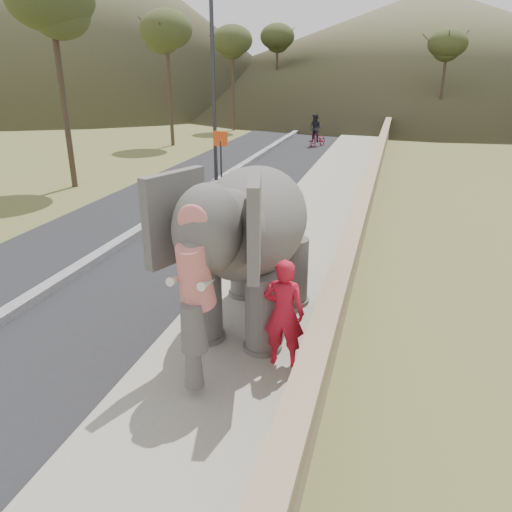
{
  "coord_description": "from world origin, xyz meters",
  "views": [
    {
      "loc": [
        2.51,
        -5.69,
        5.01
      ],
      "look_at": [
        0.2,
        2.5,
        1.7
      ],
      "focal_mm": 35.0,
      "sensor_mm": 36.0,
      "label": 1
    }
  ],
  "objects": [
    {
      "name": "walkway",
      "position": [
        0.0,
        10.0,
        0.07
      ],
      "size": [
        3.0,
        120.0,
        0.15
      ],
      "primitive_type": "cube",
      "color": "#9E9687",
      "rests_on": "ground"
    },
    {
      "name": "median",
      "position": [
        -5.0,
        10.0,
        0.11
      ],
      "size": [
        0.35,
        120.0,
        0.22
      ],
      "primitive_type": "cube",
      "color": "black",
      "rests_on": "ground"
    },
    {
      "name": "road",
      "position": [
        -5.0,
        10.0,
        0.01
      ],
      "size": [
        7.0,
        120.0,
        0.03
      ],
      "primitive_type": "cube",
      "color": "black",
      "rests_on": "ground"
    },
    {
      "name": "motorcyclist",
      "position": [
        -2.52,
        26.22,
        0.82
      ],
      "size": [
        1.3,
        1.74,
        2.02
      ],
      "color": "maroon",
      "rests_on": "ground"
    },
    {
      "name": "hill_far",
      "position": [
        5.0,
        70.0,
        7.0
      ],
      "size": [
        80.0,
        80.0,
        14.0
      ],
      "primitive_type": "cone",
      "color": "brown",
      "rests_on": "ground"
    },
    {
      "name": "trees",
      "position": [
        0.28,
        28.83,
        3.91
      ],
      "size": [
        47.79,
        42.92,
        8.86
      ],
      "color": "#473828",
      "rests_on": "ground"
    },
    {
      "name": "elephant_and_man",
      "position": [
        0.02,
        2.92,
        1.76
      ],
      "size": [
        2.57,
        4.61,
        3.24
      ],
      "color": "#645F5A",
      "rests_on": "ground"
    },
    {
      "name": "parapet",
      "position": [
        1.65,
        10.0,
        0.55
      ],
      "size": [
        0.3,
        120.0,
        1.1
      ],
      "primitive_type": "cube",
      "color": "tan",
      "rests_on": "ground"
    },
    {
      "name": "signboard",
      "position": [
        -4.5,
        13.83,
        1.64
      ],
      "size": [
        0.6,
        0.08,
        2.4
      ],
      "color": "#2D2D33",
      "rests_on": "ground"
    },
    {
      "name": "hill_left",
      "position": [
        -38.0,
        55.0,
        11.0
      ],
      "size": [
        60.0,
        60.0,
        22.0
      ],
      "primitive_type": "cone",
      "color": "brown",
      "rests_on": "ground"
    },
    {
      "name": "ground",
      "position": [
        0.0,
        0.0,
        0.0
      ],
      "size": [
        160.0,
        160.0,
        0.0
      ],
      "primitive_type": "plane",
      "color": "olive",
      "rests_on": "ground"
    },
    {
      "name": "lamppost",
      "position": [
        -4.69,
        14.54,
        4.87
      ],
      "size": [
        1.76,
        0.36,
        8.0
      ],
      "color": "#2A2A2E",
      "rests_on": "ground"
    }
  ]
}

